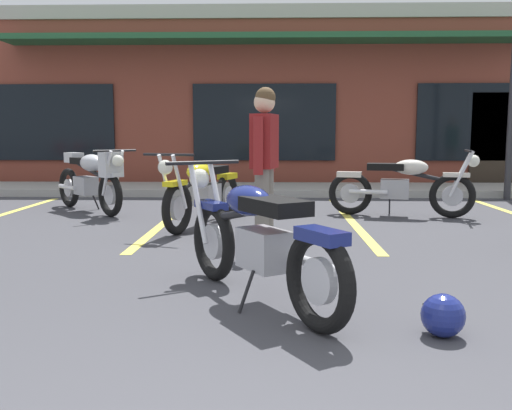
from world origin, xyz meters
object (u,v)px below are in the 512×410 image
at_px(motorcycle_blue_standard, 402,185).
at_px(helmet_on_pavement, 443,315).
at_px(person_in_black_shirt, 264,158).
at_px(motorcycle_foreground_classic, 257,238).
at_px(motorcycle_green_cafe_racer, 203,191).
at_px(motorcycle_black_cruiser, 91,178).

relative_size(motorcycle_blue_standard, helmet_on_pavement, 8.01).
relative_size(person_in_black_shirt, helmet_on_pavement, 6.44).
bearing_deg(motorcycle_foreground_classic, motorcycle_green_cafe_racer, 103.27).
bearing_deg(helmet_on_pavement, motorcycle_foreground_classic, 148.83).
xyz_separation_m(motorcycle_foreground_classic, person_in_black_shirt, (0.03, 1.95, 0.49)).
xyz_separation_m(motorcycle_foreground_classic, motorcycle_blue_standard, (2.00, 4.26, 0.00)).
distance_m(motorcycle_foreground_classic, motorcycle_green_cafe_racer, 3.42).
distance_m(motorcycle_black_cruiser, motorcycle_green_cafe_racer, 2.22).
distance_m(motorcycle_foreground_classic, motorcycle_blue_standard, 4.71).
bearing_deg(motorcycle_green_cafe_racer, motorcycle_blue_standard, 18.52).
xyz_separation_m(motorcycle_black_cruiser, person_in_black_shirt, (2.67, -2.59, 0.42)).
xyz_separation_m(motorcycle_blue_standard, helmet_on_pavement, (-0.87, -4.94, -0.33)).
relative_size(motorcycle_blue_standard, motorcycle_green_cafe_racer, 1.03).
bearing_deg(helmet_on_pavement, person_in_black_shirt, 112.64).
xyz_separation_m(motorcycle_foreground_classic, motorcycle_green_cafe_racer, (-0.79, 3.33, 0.00)).
distance_m(motorcycle_blue_standard, helmet_on_pavement, 5.03).
relative_size(motorcycle_black_cruiser, motorcycle_blue_standard, 0.81).
bearing_deg(person_in_black_shirt, motorcycle_blue_standard, 49.55).
height_order(motorcycle_foreground_classic, motorcycle_blue_standard, same).
distance_m(motorcycle_black_cruiser, motorcycle_blue_standard, 4.65).
bearing_deg(person_in_black_shirt, motorcycle_black_cruiser, 135.92).
relative_size(motorcycle_blue_standard, person_in_black_shirt, 1.24).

